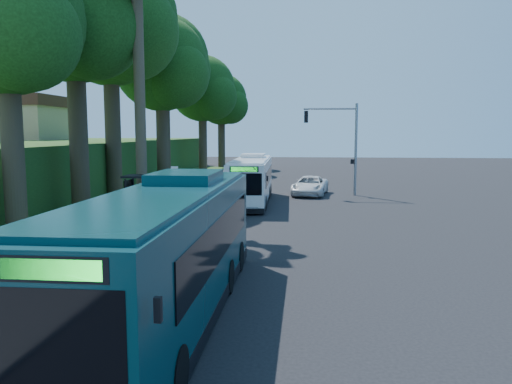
# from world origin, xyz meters

# --- Properties ---
(ground) EXTENTS (140.00, 140.00, 0.00)m
(ground) POSITION_xyz_m (0.00, 0.00, 0.00)
(ground) COLOR black
(ground) RESTS_ON ground
(sidewalk) EXTENTS (4.50, 70.00, 0.12)m
(sidewalk) POSITION_xyz_m (-7.30, 0.00, 0.06)
(sidewalk) COLOR gray
(sidewalk) RESTS_ON ground
(red_curb) EXTENTS (0.25, 30.00, 0.13)m
(red_curb) POSITION_xyz_m (-5.00, -4.00, 0.07)
(red_curb) COLOR maroon
(red_curb) RESTS_ON ground
(grass_verge) EXTENTS (8.00, 70.00, 0.06)m
(grass_verge) POSITION_xyz_m (-13.00, 5.00, 0.03)
(grass_verge) COLOR #234719
(grass_verge) RESTS_ON ground
(bus_shelter) EXTENTS (3.20, 1.51, 2.55)m
(bus_shelter) POSITION_xyz_m (-7.26, -2.86, 1.81)
(bus_shelter) COLOR black
(bus_shelter) RESTS_ON ground
(stop_sign_pole) EXTENTS (0.35, 0.06, 3.17)m
(stop_sign_pole) POSITION_xyz_m (-5.40, -5.00, 2.08)
(stop_sign_pole) COLOR gray
(stop_sign_pole) RESTS_ON ground
(traffic_signal_pole) EXTENTS (4.10, 0.30, 7.00)m
(traffic_signal_pole) POSITION_xyz_m (3.78, 10.00, 4.42)
(traffic_signal_pole) COLOR gray
(traffic_signal_pole) RESTS_ON ground
(hillside_backdrop) EXTENTS (24.00, 60.00, 8.80)m
(hillside_backdrop) POSITION_xyz_m (-26.30, 15.10, 2.44)
(hillside_backdrop) COLOR #234719
(hillside_backdrop) RESTS_ON ground
(tree_0) EXTENTS (8.40, 8.00, 15.70)m
(tree_0) POSITION_xyz_m (-12.40, -0.02, 11.20)
(tree_0) COLOR #382B1E
(tree_0) RESTS_ON ground
(tree_1) EXTENTS (10.50, 10.00, 18.26)m
(tree_1) POSITION_xyz_m (-13.37, 7.98, 12.73)
(tree_1) COLOR #382B1E
(tree_1) RESTS_ON ground
(tree_2) EXTENTS (8.82, 8.40, 15.12)m
(tree_2) POSITION_xyz_m (-11.89, 15.98, 10.48)
(tree_2) COLOR #382B1E
(tree_2) RESTS_ON ground
(tree_3) EXTENTS (10.08, 9.60, 17.28)m
(tree_3) POSITION_xyz_m (-13.88, 23.98, 11.98)
(tree_3) COLOR #382B1E
(tree_3) RESTS_ON ground
(tree_4) EXTENTS (8.40, 8.00, 14.14)m
(tree_4) POSITION_xyz_m (-11.40, 31.98, 9.73)
(tree_4) COLOR #382B1E
(tree_4) RESTS_ON ground
(tree_5) EXTENTS (7.35, 7.00, 12.86)m
(tree_5) POSITION_xyz_m (-10.41, 39.99, 8.96)
(tree_5) COLOR #382B1E
(tree_5) RESTS_ON ground
(tree_6) EXTENTS (7.56, 7.20, 13.74)m
(tree_6) POSITION_xyz_m (-12.91, -6.01, 9.71)
(tree_6) COLOR #382B1E
(tree_6) RESTS_ON ground
(white_bus) EXTENTS (2.64, 11.11, 3.29)m
(white_bus) POSITION_xyz_m (-2.71, 5.36, 1.61)
(white_bus) COLOR white
(white_bus) RESTS_ON ground
(teal_bus) EXTENTS (2.68, 12.28, 3.66)m
(teal_bus) POSITION_xyz_m (-2.60, -16.30, 1.79)
(teal_bus) COLOR #0A3339
(teal_bus) RESTS_ON ground
(pickup) EXTENTS (3.14, 5.51, 1.45)m
(pickup) POSITION_xyz_m (1.36, 9.88, 0.73)
(pickup) COLOR silver
(pickup) RESTS_ON ground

